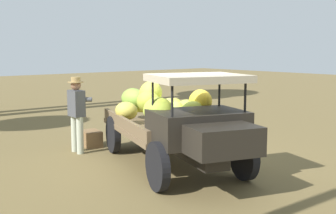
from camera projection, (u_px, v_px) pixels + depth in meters
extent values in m
plane|color=brown|center=(178.00, 164.00, 8.51)|extent=(60.00, 60.00, 0.00)
cube|color=black|center=(170.00, 141.00, 8.48)|extent=(3.94, 1.65, 0.16)
cylinder|color=black|center=(244.00, 157.00, 7.44)|extent=(0.81, 0.38, 0.81)
cylinder|color=black|center=(157.00, 167.00, 6.86)|extent=(0.81, 0.38, 0.81)
cylinder|color=black|center=(180.00, 129.00, 10.02)|extent=(0.81, 0.38, 0.81)
cylinder|color=black|center=(113.00, 134.00, 9.43)|extent=(0.81, 0.38, 0.81)
cube|color=brown|center=(162.00, 129.00, 8.87)|extent=(3.38, 2.56, 0.10)
cube|color=brown|center=(197.00, 119.00, 9.14)|extent=(2.88, 1.00, 0.22)
cube|color=brown|center=(124.00, 123.00, 8.55)|extent=(2.88, 1.00, 0.22)
cube|color=black|center=(198.00, 127.00, 7.26)|extent=(1.52, 1.79, 0.55)
cube|color=black|center=(224.00, 141.00, 6.44)|extent=(0.99, 1.23, 0.44)
cylinder|color=black|center=(245.00, 96.00, 7.02)|extent=(0.04, 0.04, 0.55)
cylinder|color=black|center=(172.00, 99.00, 6.54)|extent=(0.04, 0.04, 0.55)
cylinder|color=black|center=(219.00, 91.00, 7.83)|extent=(0.04, 0.04, 0.55)
cylinder|color=black|center=(153.00, 94.00, 7.35)|extent=(0.04, 0.04, 0.55)
cube|color=tan|center=(198.00, 78.00, 7.15)|extent=(1.63, 1.82, 0.12)
ellipsoid|color=#B2C039|center=(149.00, 102.00, 8.41)|extent=(0.50, 0.63, 0.60)
ellipsoid|color=#88BC38|center=(159.00, 111.00, 8.49)|extent=(0.60, 0.65, 0.56)
ellipsoid|color=gold|center=(140.00, 103.00, 9.77)|extent=(0.79, 0.73, 0.55)
ellipsoid|color=#90B630|center=(194.00, 116.00, 8.80)|extent=(0.64, 0.37, 0.42)
ellipsoid|color=#A9BC42|center=(193.00, 113.00, 8.02)|extent=(0.48, 0.57, 0.55)
ellipsoid|color=#B8C84B|center=(176.00, 113.00, 8.45)|extent=(0.81, 0.78, 0.56)
ellipsoid|color=#B9C54B|center=(170.00, 108.00, 9.62)|extent=(0.67, 0.71, 0.54)
ellipsoid|color=gold|center=(151.00, 93.00, 8.59)|extent=(0.76, 0.79, 0.63)
ellipsoid|color=gold|center=(200.00, 101.00, 8.24)|extent=(0.78, 0.71, 0.55)
ellipsoid|color=gold|center=(175.00, 107.00, 9.54)|extent=(0.80, 0.75, 0.47)
ellipsoid|color=#8BB63F|center=(133.00, 98.00, 9.68)|extent=(0.67, 0.61, 0.60)
ellipsoid|color=gold|center=(126.00, 111.00, 9.06)|extent=(0.55, 0.56, 0.46)
ellipsoid|color=#BAD13C|center=(187.00, 109.00, 8.70)|extent=(0.72, 0.60, 0.40)
ellipsoid|color=#BDC648|center=(163.00, 117.00, 8.08)|extent=(0.59, 0.63, 0.59)
ellipsoid|color=#B5CE41|center=(158.00, 111.00, 7.52)|extent=(0.72, 0.69, 0.55)
cylinder|color=#B1B89F|center=(75.00, 134.00, 9.51)|extent=(0.15, 0.15, 0.81)
cylinder|color=#B1B89F|center=(80.00, 135.00, 9.30)|extent=(0.15, 0.15, 0.81)
cube|color=#46474B|center=(76.00, 103.00, 9.31)|extent=(0.41, 0.25, 0.57)
cylinder|color=#46474B|center=(78.00, 99.00, 9.44)|extent=(0.32, 0.38, 0.10)
cylinder|color=#46474B|center=(83.00, 99.00, 9.28)|extent=(0.33, 0.37, 0.10)
sphere|color=#8F644A|center=(76.00, 85.00, 9.26)|extent=(0.22, 0.22, 0.22)
cylinder|color=#9D7F4C|center=(76.00, 82.00, 9.25)|extent=(0.34, 0.34, 0.02)
cylinder|color=#9D7F4C|center=(76.00, 79.00, 9.24)|extent=(0.20, 0.20, 0.10)
cube|color=brown|center=(91.00, 138.00, 10.05)|extent=(0.63, 0.48, 0.37)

